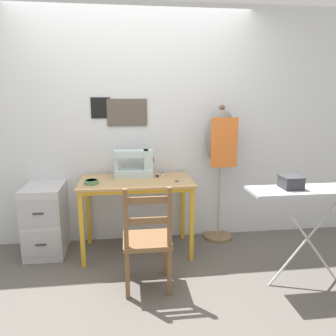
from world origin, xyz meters
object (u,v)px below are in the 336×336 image
at_px(storage_box, 291,182).
at_px(sewing_machine, 136,164).
at_px(thread_spool_near_machine, 157,176).
at_px(wooden_chair, 147,241).
at_px(thread_spool_mid_table, 162,174).
at_px(filing_cabinet, 46,220).
at_px(ironing_board, 312,195).
at_px(fabric_bowl, 91,182).
at_px(dress_form, 221,145).
at_px(scissors, 179,181).

bearing_deg(storage_box, sewing_machine, 144.00).
relative_size(thread_spool_near_machine, wooden_chair, 0.04).
distance_m(thread_spool_near_machine, wooden_chair, 0.86).
relative_size(thread_spool_mid_table, filing_cabinet, 0.06).
height_order(wooden_chair, ironing_board, wooden_chair).
height_order(sewing_machine, thread_spool_mid_table, sewing_machine).
relative_size(thread_spool_mid_table, wooden_chair, 0.05).
bearing_deg(wooden_chair, ironing_board, -4.30).
bearing_deg(fabric_bowl, dress_form, 13.67).
bearing_deg(sewing_machine, ironing_board, -33.41).
bearing_deg(sewing_machine, storage_box, -36.00).
bearing_deg(storage_box, dress_form, 107.56).
distance_m(thread_spool_near_machine, thread_spool_mid_table, 0.07).
distance_m(sewing_machine, ironing_board, 1.70).
bearing_deg(thread_spool_mid_table, wooden_chair, -104.94).
xyz_separation_m(fabric_bowl, ironing_board, (1.85, -0.69, 0.01)).
relative_size(dress_form, storage_box, 8.57).
height_order(thread_spool_mid_table, ironing_board, ironing_board).
xyz_separation_m(thread_spool_near_machine, thread_spool_mid_table, (0.06, 0.04, 0.00)).
relative_size(fabric_bowl, thread_spool_mid_table, 3.24).
relative_size(thread_spool_near_machine, thread_spool_mid_table, 0.92).
height_order(scissors, thread_spool_near_machine, thread_spool_near_machine).
relative_size(scissors, thread_spool_near_machine, 3.57).
height_order(wooden_chair, filing_cabinet, wooden_chair).
bearing_deg(ironing_board, thread_spool_mid_table, 141.60).
xyz_separation_m(fabric_bowl, filing_cabinet, (-0.50, 0.21, -0.44)).
bearing_deg(ironing_board, thread_spool_near_machine, 144.33).
xyz_separation_m(scissors, ironing_board, (1.00, -0.69, 0.03)).
bearing_deg(thread_spool_near_machine, storage_box, -38.97).
xyz_separation_m(thread_spool_near_machine, filing_cabinet, (-1.16, 0.03, -0.44)).
height_order(fabric_bowl, ironing_board, ironing_board).
distance_m(thread_spool_near_machine, ironing_board, 1.48).
xyz_separation_m(fabric_bowl, thread_spool_near_machine, (0.65, 0.18, -0.00)).
distance_m(dress_form, storage_box, 1.05).
bearing_deg(storage_box, fabric_bowl, 158.73).
distance_m(thread_spool_mid_table, dress_form, 0.73).
bearing_deg(sewing_machine, thread_spool_near_machine, -18.74).
bearing_deg(scissors, filing_cabinet, 171.51).
distance_m(sewing_machine, dress_form, 0.95).
distance_m(filing_cabinet, ironing_board, 2.56).
height_order(filing_cabinet, storage_box, storage_box).
bearing_deg(storage_box, ironing_board, -10.24).
height_order(fabric_bowl, filing_cabinet, fabric_bowl).
bearing_deg(sewing_machine, fabric_bowl, -150.05).
bearing_deg(wooden_chair, dress_form, 46.38).
bearing_deg(thread_spool_near_machine, wooden_chair, -101.77).
distance_m(thread_spool_mid_table, filing_cabinet, 1.29).
height_order(thread_spool_near_machine, thread_spool_mid_table, thread_spool_mid_table).
bearing_deg(fabric_bowl, storage_box, -21.27).
height_order(thread_spool_mid_table, storage_box, storage_box).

